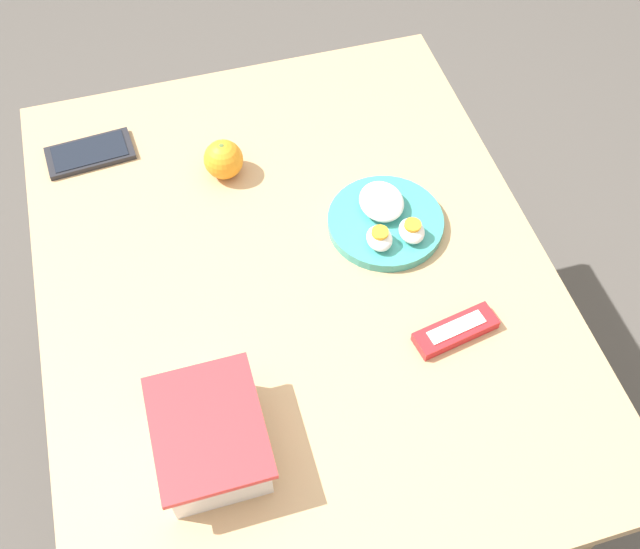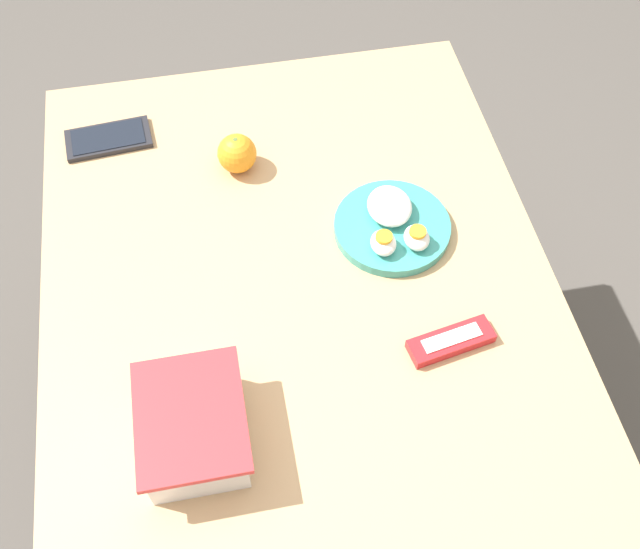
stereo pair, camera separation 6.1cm
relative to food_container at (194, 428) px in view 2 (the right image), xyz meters
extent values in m
plane|color=#4C4742|center=(0.26, -0.19, -0.74)|extent=(10.00, 10.00, 0.00)
cube|color=tan|center=(0.26, -0.19, -0.05)|extent=(1.03, 0.81, 0.03)
cylinder|color=#A07D56|center=(0.71, -0.53, -0.40)|extent=(0.06, 0.06, 0.67)
cylinder|color=#A07D56|center=(0.71, 0.16, -0.40)|extent=(0.06, 0.06, 0.67)
cube|color=white|center=(0.00, 0.00, 0.00)|extent=(0.17, 0.13, 0.07)
cube|color=beige|center=(0.00, 0.00, -0.01)|extent=(0.15, 0.12, 0.05)
cube|color=red|center=(0.00, 0.00, 0.04)|extent=(0.18, 0.15, 0.01)
ellipsoid|color=gray|center=(-0.05, 0.00, 0.01)|extent=(0.05, 0.04, 0.03)
ellipsoid|color=gray|center=(0.00, 0.01, 0.01)|extent=(0.05, 0.04, 0.03)
ellipsoid|color=gray|center=(0.05, 0.00, 0.01)|extent=(0.06, 0.04, 0.02)
sphere|color=orange|center=(0.50, -0.12, 0.00)|extent=(0.07, 0.07, 0.07)
cylinder|color=#4C662D|center=(0.50, -0.12, 0.03)|extent=(0.01, 0.01, 0.00)
cylinder|color=teal|center=(0.31, -0.36, -0.03)|extent=(0.20, 0.20, 0.02)
ellipsoid|color=white|center=(0.33, -0.36, 0.00)|extent=(0.09, 0.07, 0.03)
ellipsoid|color=white|center=(0.26, -0.38, 0.00)|extent=(0.05, 0.04, 0.03)
cylinder|color=#F4A823|center=(0.26, -0.38, 0.01)|extent=(0.03, 0.03, 0.01)
ellipsoid|color=white|center=(0.26, -0.33, 0.00)|extent=(0.05, 0.04, 0.03)
cylinder|color=#F4A823|center=(0.26, -0.33, 0.01)|extent=(0.03, 0.03, 0.01)
cube|color=red|center=(0.08, -0.39, -0.03)|extent=(0.07, 0.14, 0.02)
cube|color=white|center=(0.08, -0.39, -0.02)|extent=(0.04, 0.09, 0.00)
cube|color=#232328|center=(0.61, 0.10, -0.03)|extent=(0.09, 0.16, 0.01)
cube|color=black|center=(0.61, 0.10, -0.03)|extent=(0.08, 0.14, 0.00)
camera|label=1|loc=(-0.42, -0.03, 0.95)|focal=42.00mm
camera|label=2|loc=(-0.43, -0.09, 0.95)|focal=42.00mm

